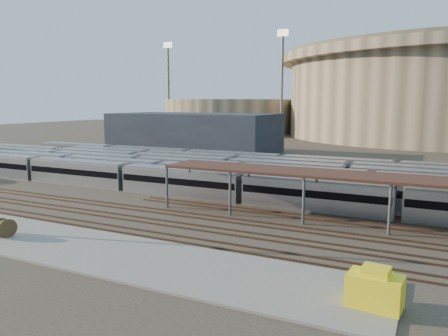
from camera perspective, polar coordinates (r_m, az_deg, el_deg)
ground at (r=49.54m, az=-0.45°, el=-6.44°), size 420.00×420.00×0.00m
apron at (r=40.37m, az=-16.75°, el=-10.20°), size 50.00×9.00×0.20m
subway_trains at (r=66.14m, az=6.05°, el=-1.07°), size 130.39×23.90×3.60m
inspection_shed at (r=47.49m, az=26.45°, el=-1.85°), size 60.30×6.00×5.30m
empty_tracks at (r=45.26m, az=-3.29°, el=-7.80°), size 170.00×9.62×0.18m
secondary_arena at (r=191.10m, az=0.81°, el=6.84°), size 56.00×56.00×14.00m
service_building at (r=113.16m, az=-3.93°, el=4.59°), size 42.00×20.00×10.00m
floodlight_0 at (r=161.41m, az=7.58°, el=11.29°), size 4.00×1.00×38.40m
floodlight_1 at (r=194.62m, az=-7.27°, el=10.82°), size 4.00×1.00×38.40m
floodlight_3 at (r=205.38m, az=17.50°, el=10.38°), size 4.00×1.00×38.40m
cable_reel_east at (r=46.56m, az=-26.74°, el=-6.98°), size 1.35×1.95×1.77m
yellow_equipment at (r=29.73m, az=19.10°, el=-14.91°), size 3.48×2.37×2.06m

